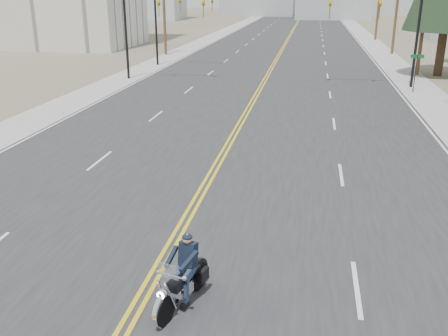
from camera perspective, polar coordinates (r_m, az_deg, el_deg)
road at (r=77.17m, az=7.35°, el=14.46°), size 20.00×200.00×0.01m
sidewalk_left at (r=78.55m, az=-1.33°, el=14.70°), size 3.00×200.00×0.01m
sidewalk_right at (r=77.49m, az=16.13°, el=13.90°), size 3.00×200.00×0.01m
traffic_mast_left at (r=40.81m, az=-8.50°, el=16.82°), size 7.10×0.26×7.00m
traffic_mast_right at (r=39.19m, az=18.44°, el=15.96°), size 7.10×0.26×7.00m
traffic_mast_far at (r=48.57m, az=-5.86°, el=17.28°), size 6.10×0.26×7.00m
street_sign at (r=37.81m, az=21.10°, el=10.76°), size 0.90×0.06×2.62m
utility_pole_c at (r=45.67m, az=22.07°, el=16.95°), size 2.20×0.30×11.00m
utility_pole_left at (r=57.11m, az=-6.89°, el=18.20°), size 2.20×0.30×10.50m
motorcyclist at (r=11.47m, az=-4.86°, el=-11.90°), size 1.48×2.34×1.69m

